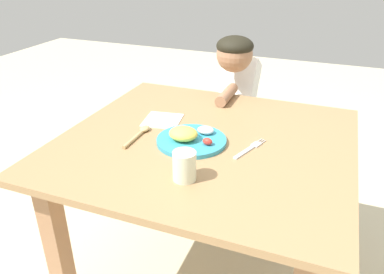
{
  "coord_description": "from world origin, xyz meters",
  "views": [
    {
      "loc": [
        0.4,
        -1.18,
        1.36
      ],
      "look_at": [
        -0.04,
        -0.04,
        0.75
      ],
      "focal_mm": 35.2,
      "sensor_mm": 36.0,
      "label": 1
    }
  ],
  "objects_px": {
    "spoon": "(140,133)",
    "plate": "(190,138)",
    "person": "(237,116)",
    "fork": "(250,149)",
    "drinking_cup": "(184,166)"
  },
  "relations": [
    {
      "from": "spoon",
      "to": "plate",
      "type": "bearing_deg",
      "value": -87.04
    },
    {
      "from": "person",
      "to": "fork",
      "type": "bearing_deg",
      "value": 108.29
    },
    {
      "from": "fork",
      "to": "spoon",
      "type": "distance_m",
      "value": 0.41
    },
    {
      "from": "spoon",
      "to": "drinking_cup",
      "type": "height_order",
      "value": "drinking_cup"
    },
    {
      "from": "fork",
      "to": "drinking_cup",
      "type": "bearing_deg",
      "value": 170.89
    },
    {
      "from": "drinking_cup",
      "to": "spoon",
      "type": "bearing_deg",
      "value": 141.16
    },
    {
      "from": "spoon",
      "to": "fork",
      "type": "bearing_deg",
      "value": -85.07
    },
    {
      "from": "drinking_cup",
      "to": "plate",
      "type": "bearing_deg",
      "value": 107.45
    },
    {
      "from": "fork",
      "to": "spoon",
      "type": "xyz_separation_m",
      "value": [
        -0.41,
        -0.04,
        0.01
      ]
    },
    {
      "from": "plate",
      "to": "fork",
      "type": "height_order",
      "value": "plate"
    },
    {
      "from": "plate",
      "to": "drinking_cup",
      "type": "bearing_deg",
      "value": -72.55
    },
    {
      "from": "fork",
      "to": "spoon",
      "type": "relative_size",
      "value": 0.96
    },
    {
      "from": "plate",
      "to": "drinking_cup",
      "type": "xyz_separation_m",
      "value": [
        0.07,
        -0.23,
        0.03
      ]
    },
    {
      "from": "fork",
      "to": "drinking_cup",
      "type": "xyz_separation_m",
      "value": [
        -0.14,
        -0.26,
        0.04
      ]
    },
    {
      "from": "fork",
      "to": "person",
      "type": "xyz_separation_m",
      "value": [
        -0.21,
        0.65,
        -0.17
      ]
    }
  ]
}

